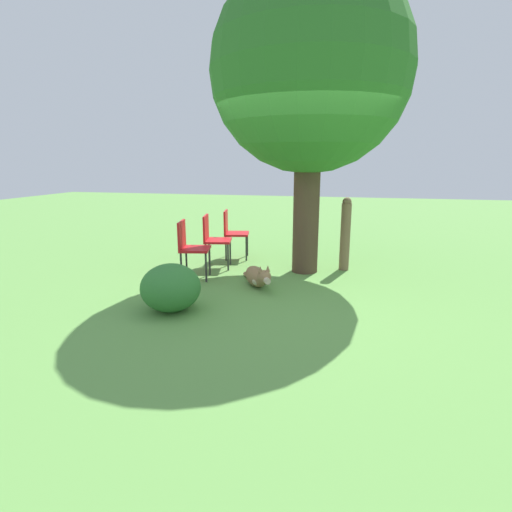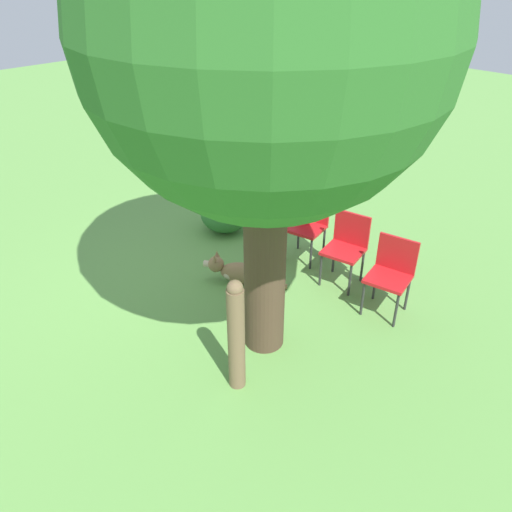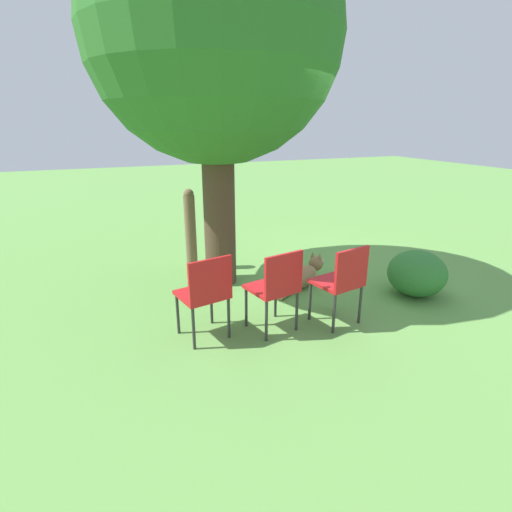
{
  "view_description": "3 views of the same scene",
  "coord_description": "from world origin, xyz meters",
  "px_view_note": "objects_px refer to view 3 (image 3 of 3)",
  "views": [
    {
      "loc": [
        0.67,
        -5.27,
        1.71
      ],
      "look_at": [
        -0.57,
        -0.01,
        0.43
      ],
      "focal_mm": 28.0,
      "sensor_mm": 36.0,
      "label": 1
    },
    {
      "loc": [
        2.88,
        3.67,
        3.48
      ],
      "look_at": [
        -0.65,
        0.13,
        0.41
      ],
      "focal_mm": 35.0,
      "sensor_mm": 36.0,
      "label": 2
    },
    {
      "loc": [
        -4.76,
        2.4,
        2.05
      ],
      "look_at": [
        -0.7,
        0.71,
        0.55
      ],
      "focal_mm": 28.0,
      "sensor_mm": 36.0,
      "label": 3
    }
  ],
  "objects_px": {
    "dog": "(305,275)",
    "red_chair_0": "(342,279)",
    "fence_post": "(190,230)",
    "oak_tree": "(214,35)",
    "red_chair_1": "(276,285)",
    "red_chair_2": "(205,291)"
  },
  "relations": [
    {
      "from": "oak_tree",
      "to": "fence_post",
      "type": "relative_size",
      "value": 3.79
    },
    {
      "from": "fence_post",
      "to": "red_chair_2",
      "type": "bearing_deg",
      "value": 170.13
    },
    {
      "from": "oak_tree",
      "to": "dog",
      "type": "height_order",
      "value": "oak_tree"
    },
    {
      "from": "dog",
      "to": "red_chair_0",
      "type": "bearing_deg",
      "value": -131.21
    },
    {
      "from": "red_chair_1",
      "to": "red_chair_2",
      "type": "height_order",
      "value": "same"
    },
    {
      "from": "dog",
      "to": "red_chair_2",
      "type": "distance_m",
      "value": 1.8
    },
    {
      "from": "red_chair_1",
      "to": "oak_tree",
      "type": "bearing_deg",
      "value": -7.85
    },
    {
      "from": "oak_tree",
      "to": "fence_post",
      "type": "xyz_separation_m",
      "value": [
        0.61,
        0.24,
        -2.36
      ]
    },
    {
      "from": "dog",
      "to": "red_chair_0",
      "type": "relative_size",
      "value": 1.07
    },
    {
      "from": "oak_tree",
      "to": "red_chair_0",
      "type": "height_order",
      "value": "oak_tree"
    },
    {
      "from": "oak_tree",
      "to": "red_chair_0",
      "type": "bearing_deg",
      "value": -154.1
    },
    {
      "from": "dog",
      "to": "fence_post",
      "type": "bearing_deg",
      "value": 105.23
    },
    {
      "from": "oak_tree",
      "to": "red_chair_1",
      "type": "distance_m",
      "value": 2.86
    },
    {
      "from": "dog",
      "to": "red_chair_1",
      "type": "height_order",
      "value": "red_chair_1"
    },
    {
      "from": "red_chair_2",
      "to": "red_chair_1",
      "type": "bearing_deg",
      "value": -111.81
    },
    {
      "from": "dog",
      "to": "red_chair_0",
      "type": "height_order",
      "value": "red_chair_0"
    },
    {
      "from": "fence_post",
      "to": "red_chair_0",
      "type": "height_order",
      "value": "fence_post"
    },
    {
      "from": "oak_tree",
      "to": "red_chair_0",
      "type": "distance_m",
      "value": 3.03
    },
    {
      "from": "fence_post",
      "to": "red_chair_1",
      "type": "xyz_separation_m",
      "value": [
        -2.1,
        -0.34,
        -0.08
      ]
    },
    {
      "from": "red_chair_0",
      "to": "red_chair_1",
      "type": "distance_m",
      "value": 0.7
    },
    {
      "from": "dog",
      "to": "red_chair_1",
      "type": "xyz_separation_m",
      "value": [
        -0.95,
        0.88,
        0.37
      ]
    },
    {
      "from": "dog",
      "to": "red_chair_1",
      "type": "relative_size",
      "value": 1.07
    }
  ]
}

